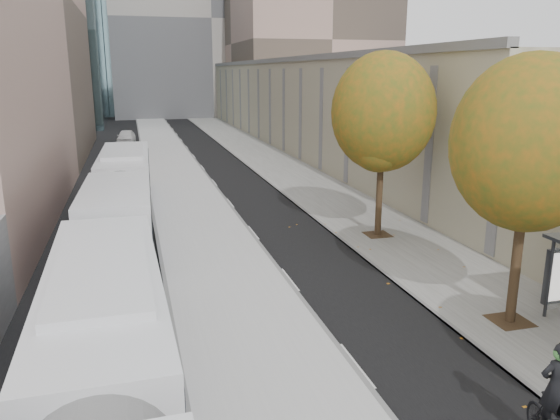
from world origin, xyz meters
name	(u,v)px	position (x,y,z in m)	size (l,w,h in m)	color
bus_platform	(181,186)	(-3.88, 35.00, 0.07)	(4.25, 150.00, 0.15)	#B2B2B2
sidewalk	(302,180)	(4.12, 35.00, 0.04)	(4.75, 150.00, 0.08)	slate
building_tan	(320,98)	(15.50, 64.00, 4.00)	(18.00, 92.00, 8.00)	#9D957E
building_far_block	(204,23)	(6.00, 96.00, 15.00)	(30.00, 18.00, 30.00)	#9E9791
tree_c	(530,144)	(3.60, 13.00, 5.25)	(4.20, 4.20, 7.28)	#312618
tree_d	(383,112)	(3.60, 22.00, 5.47)	(4.40, 4.40, 7.60)	#312618
bus_far	(123,192)	(-7.29, 27.08, 1.59)	(3.03, 17.50, 2.91)	silver
cyclist	(553,413)	(0.68, 8.03, 0.87)	(0.89, 1.89, 2.33)	black
distant_car	(126,137)	(-7.29, 58.50, 0.69)	(1.64, 4.08, 1.39)	silver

